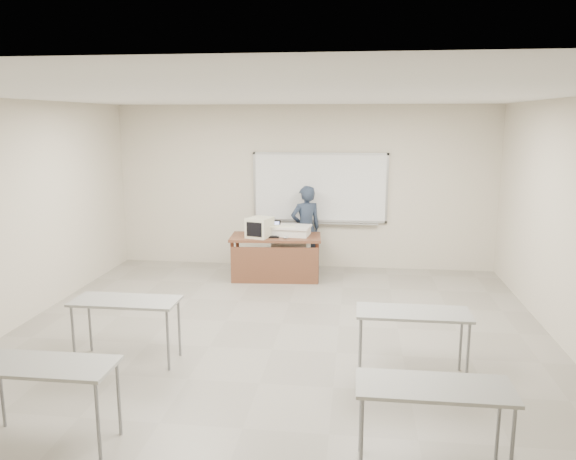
# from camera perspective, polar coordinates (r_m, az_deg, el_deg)

# --- Properties ---
(floor) EXTENTS (7.00, 8.00, 0.01)m
(floor) POSITION_cam_1_polar(r_m,az_deg,el_deg) (6.94, -1.63, -12.09)
(floor) COLOR gray
(floor) RESTS_ON ground
(whiteboard) EXTENTS (2.48, 0.10, 1.31)m
(whiteboard) POSITION_cam_1_polar(r_m,az_deg,el_deg) (10.37, 3.26, 4.22)
(whiteboard) COLOR white
(whiteboard) RESTS_ON floor
(student_desks) EXTENTS (4.40, 2.20, 0.73)m
(student_desks) POSITION_cam_1_polar(r_m,az_deg,el_deg) (5.45, -3.83, -11.12)
(student_desks) COLOR gray
(student_desks) RESTS_ON floor
(instructor_desk) EXTENTS (1.55, 0.78, 0.75)m
(instructor_desk) POSITION_cam_1_polar(r_m,az_deg,el_deg) (9.64, -1.34, -1.84)
(instructor_desk) COLOR brown
(instructor_desk) RESTS_ON floor
(podium) EXTENTS (0.66, 0.48, 0.92)m
(podium) POSITION_cam_1_polar(r_m,az_deg,el_deg) (9.83, 0.33, -2.18)
(podium) COLOR silver
(podium) RESTS_ON floor
(crt_monitor) EXTENTS (0.37, 0.42, 0.35)m
(crt_monitor) POSITION_cam_1_polar(r_m,az_deg,el_deg) (9.60, -2.84, 0.27)
(crt_monitor) COLOR beige
(crt_monitor) RESTS_ON instructor_desk
(laptop) EXTENTS (0.35, 0.32, 0.26)m
(laptop) POSITION_cam_1_polar(r_m,az_deg,el_deg) (9.70, -1.85, -0.27)
(laptop) COLOR black
(laptop) RESTS_ON instructor_desk
(mouse) EXTENTS (0.11, 0.08, 0.04)m
(mouse) POSITION_cam_1_polar(r_m,az_deg,el_deg) (9.49, -0.23, -0.77)
(mouse) COLOR #95969D
(mouse) RESTS_ON instructor_desk
(keyboard) EXTENTS (0.48, 0.25, 0.03)m
(keyboard) POSITION_cam_1_polar(r_m,az_deg,el_deg) (9.64, -0.64, 0.39)
(keyboard) COLOR beige
(keyboard) RESTS_ON podium
(presenter) EXTENTS (0.68, 0.59, 1.56)m
(presenter) POSITION_cam_1_polar(r_m,az_deg,el_deg) (10.23, 1.81, 0.18)
(presenter) COLOR black
(presenter) RESTS_ON floor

